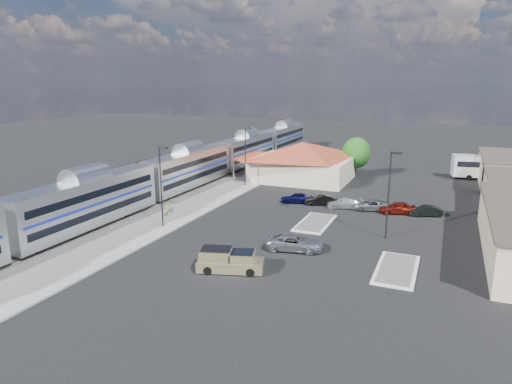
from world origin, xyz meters
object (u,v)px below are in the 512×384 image
at_px(station_depot, 302,161).
at_px(suv, 295,243).
at_px(pickup_truck, 231,261).
at_px(coach_bus, 493,166).

distance_m(station_depot, suv, 32.25).
height_order(pickup_truck, suv, pickup_truck).
distance_m(pickup_truck, suv, 7.65).
height_order(station_depot, pickup_truck, station_depot).
distance_m(suv, coach_bus, 47.12).
relative_size(station_depot, coach_bus, 1.46).
relative_size(pickup_truck, coach_bus, 0.47).
xyz_separation_m(suv, coach_bus, (19.50, 42.86, 1.52)).
distance_m(station_depot, pickup_truck, 38.18).
relative_size(suv, coach_bus, 0.43).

